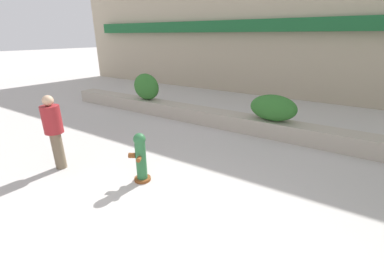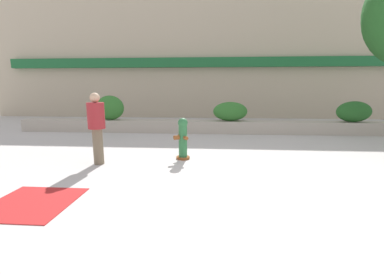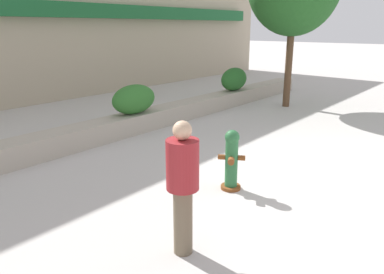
{
  "view_description": "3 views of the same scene",
  "coord_description": "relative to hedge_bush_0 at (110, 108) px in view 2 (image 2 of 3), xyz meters",
  "views": [
    {
      "loc": [
        1.89,
        -1.61,
        2.91
      ],
      "look_at": [
        -1.33,
        3.39,
        0.56
      ],
      "focal_mm": 24.0,
      "sensor_mm": 36.0,
      "label": 1
    },
    {
      "loc": [
        -0.89,
        -4.65,
        1.83
      ],
      "look_at": [
        -1.41,
        2.37,
        0.49
      ],
      "focal_mm": 24.0,
      "sensor_mm": 36.0,
      "label": 2
    },
    {
      "loc": [
        -6.78,
        -1.49,
        2.77
      ],
      "look_at": [
        -1.31,
        3.0,
        0.67
      ],
      "focal_mm": 35.0,
      "sensor_mm": 36.0,
      "label": 3
    }
  ],
  "objects": [
    {
      "name": "ground_plane",
      "position": [
        5.18,
        -6.0,
        -1.02
      ],
      "size": [
        120.0,
        120.0,
        0.0
      ],
      "primitive_type": "plane",
      "color": "#BCB7B2"
    },
    {
      "name": "building_facade",
      "position": [
        5.18,
        5.98,
        2.97
      ],
      "size": [
        30.0,
        1.36,
        8.0
      ],
      "color": "tan",
      "rests_on": "ground"
    },
    {
      "name": "planter_wall_low",
      "position": [
        5.18,
        0.0,
        -0.77
      ],
      "size": [
        18.0,
        0.7,
        0.5
      ],
      "primitive_type": "cube",
      "color": "#ADA393",
      "rests_on": "ground"
    },
    {
      "name": "hedge_bush_0",
      "position": [
        0.0,
        0.0,
        0.0
      ],
      "size": [
        1.2,
        0.57,
        1.03
      ],
      "primitive_type": "ellipsoid",
      "color": "#2D6B28",
      "rests_on": "planter_wall_low"
    },
    {
      "name": "hedge_bush_1",
      "position": [
        5.08,
        0.0,
        -0.12
      ],
      "size": [
        1.4,
        0.7,
        0.78
      ],
      "primitive_type": "ellipsoid",
      "color": "#2D6B28",
      "rests_on": "planter_wall_low"
    },
    {
      "name": "hedge_bush_2",
      "position": [
        9.96,
        0.0,
        -0.1
      ],
      "size": [
        1.35,
        0.66,
        0.83
      ],
      "primitive_type": "ellipsoid",
      "color": "#235B23",
      "rests_on": "planter_wall_low"
    },
    {
      "name": "fire_hydrant",
      "position": [
        3.56,
        -4.14,
        -0.46
      ],
      "size": [
        0.48,
        0.48,
        1.08
      ],
      "color": "brown",
      "rests_on": "ground"
    },
    {
      "name": "pedestrian",
      "position": [
        1.56,
        -4.75,
        -0.03
      ],
      "size": [
        0.56,
        0.56,
        1.73
      ],
      "color": "brown",
      "rests_on": "ground"
    },
    {
      "name": "tactile_warning_pad",
      "position": [
        1.41,
        -6.98,
        -1.01
      ],
      "size": [
        1.3,
        1.3,
        0.01
      ],
      "primitive_type": "cube",
      "color": "#B22323",
      "rests_on": "ground"
    }
  ]
}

